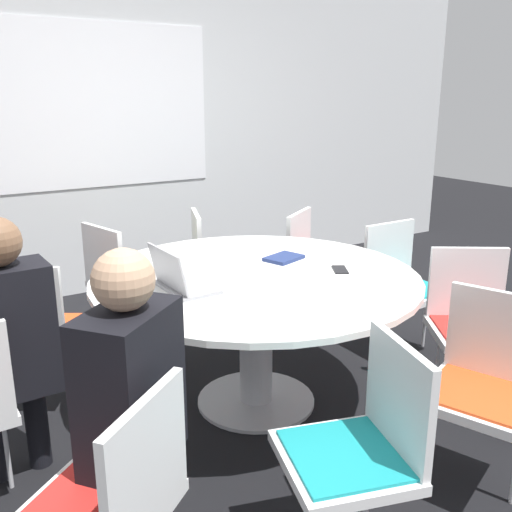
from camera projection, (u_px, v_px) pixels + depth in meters
The scene contains 17 objects.
ground_plane at pixel (256, 401), 3.17m from camera, with size 16.00×16.00×0.00m, color black.
wall_back at pixel (105, 131), 4.70m from camera, with size 8.00×0.07×2.70m.
conference_table at pixel (256, 299), 3.00m from camera, with size 1.70×1.70×0.74m.
chair_1 at pixel (112, 497), 1.68m from camera, with size 0.61×0.60×0.84m.
chair_2 at pixel (363, 439), 1.97m from camera, with size 0.53×0.54×0.84m.
chair_3 at pixel (484, 377), 2.40m from camera, with size 0.55×0.56×0.84m.
chair_4 at pixel (472, 316), 3.06m from camera, with size 0.60×0.59×0.84m.
chair_5 at pixel (401, 278), 3.69m from camera, with size 0.44×0.42×0.84m.
chair_6 at pixel (315, 261), 4.07m from camera, with size 0.60×0.59×0.84m.
chair_7 at pixel (215, 259), 4.11m from camera, with size 0.55×0.56×0.84m.
chair_8 at pixel (121, 275), 3.75m from camera, with size 0.52×0.53×0.84m.
chair_9 at pixel (33, 323), 2.96m from camera, with size 0.60×0.59×0.84m.
person_0 at pixel (7, 335), 2.33m from camera, with size 0.37×0.27×1.19m.
person_1 at pixel (127, 394), 1.87m from camera, with size 0.42×0.40×1.19m.
laptop at pixel (179, 279), 2.71m from camera, with size 0.24×0.34×0.21m.
spiral_notebook at pixel (284, 258), 3.22m from camera, with size 0.25×0.21×0.02m.
cell_phone at pixel (340, 270), 3.03m from camera, with size 0.13×0.16×0.01m.
Camera 1 is at (-1.50, -2.39, 1.64)m, focal length 40.00 mm.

